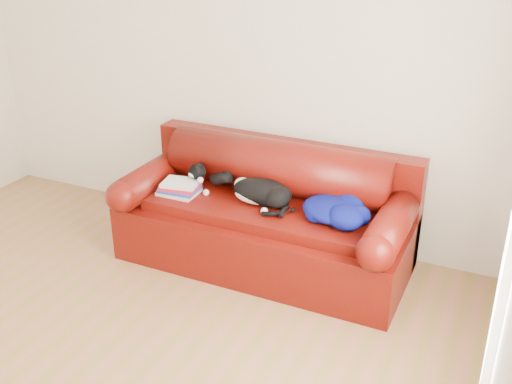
# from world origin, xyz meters

# --- Properties ---
(ground) EXTENTS (4.50, 4.50, 0.00)m
(ground) POSITION_xyz_m (0.00, 0.00, 0.00)
(ground) COLOR olive
(ground) RESTS_ON ground
(room_shell) EXTENTS (4.52, 4.02, 2.61)m
(room_shell) POSITION_xyz_m (0.12, 0.02, 1.67)
(room_shell) COLOR beige
(room_shell) RESTS_ON ground
(sofa_base) EXTENTS (2.10, 0.90, 0.50)m
(sofa_base) POSITION_xyz_m (0.60, 1.49, 0.24)
(sofa_base) COLOR #400206
(sofa_base) RESTS_ON ground
(sofa_back) EXTENTS (2.10, 1.01, 0.88)m
(sofa_back) POSITION_xyz_m (0.60, 1.74, 0.54)
(sofa_back) COLOR #400206
(sofa_back) RESTS_ON ground
(book_stack) EXTENTS (0.29, 0.24, 0.10)m
(book_stack) POSITION_xyz_m (-0.03, 1.36, 0.55)
(book_stack) COLOR beige
(book_stack) RESTS_ON sofa_base
(cat) EXTENTS (0.61, 0.38, 0.23)m
(cat) POSITION_xyz_m (0.59, 1.46, 0.59)
(cat) COLOR black
(cat) RESTS_ON sofa_base
(blanket) EXTENTS (0.54, 0.54, 0.16)m
(blanket) POSITION_xyz_m (1.14, 1.47, 0.57)
(blanket) COLOR #021042
(blanket) RESTS_ON sofa_base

